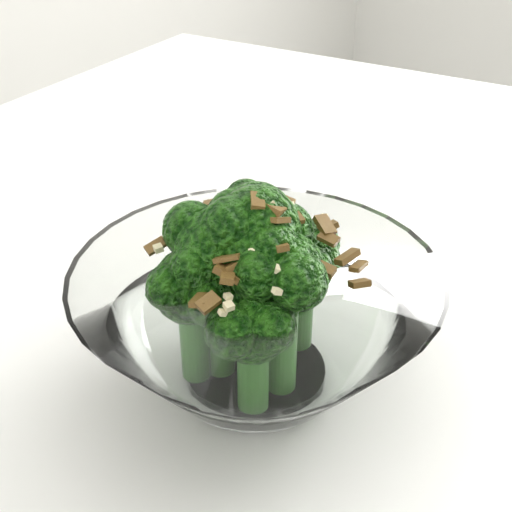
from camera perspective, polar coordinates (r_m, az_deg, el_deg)
table at (r=0.59m, az=-7.38°, el=-7.61°), size 1.41×1.20×0.75m
broccoli_dish at (r=0.42m, az=-0.10°, el=-4.45°), size 0.22×0.22×0.13m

